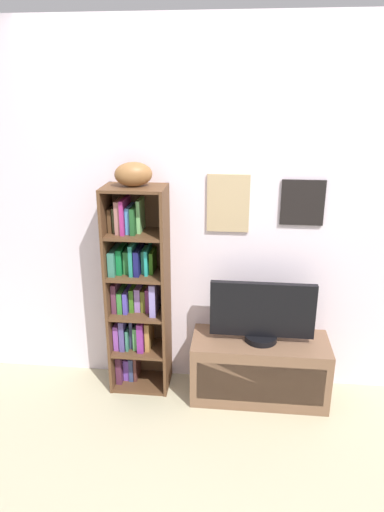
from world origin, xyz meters
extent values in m
cube|color=tan|center=(0.00, 0.00, -0.02)|extent=(5.20, 5.20, 0.04)
cube|color=silver|center=(0.00, 1.13, 1.25)|extent=(4.80, 0.06, 2.50)
cube|color=tan|center=(0.09, 1.09, 1.35)|extent=(0.28, 0.02, 0.39)
cube|color=gray|center=(0.09, 1.09, 1.35)|extent=(0.23, 0.01, 0.34)
cube|color=black|center=(0.57, 1.09, 1.37)|extent=(0.28, 0.02, 0.30)
cube|color=slate|center=(0.57, 1.09, 1.37)|extent=(0.23, 0.01, 0.25)
cube|color=#543621|center=(-0.70, 0.95, 0.74)|extent=(0.02, 0.30, 1.48)
cube|color=#543621|center=(-0.31, 0.95, 0.74)|extent=(0.02, 0.30, 1.48)
cube|color=#543621|center=(-0.51, 1.10, 0.74)|extent=(0.41, 0.01, 1.48)
cube|color=#543621|center=(-0.51, 0.95, 0.01)|extent=(0.37, 0.29, 0.02)
cube|color=#543621|center=(-0.51, 0.95, 0.30)|extent=(0.37, 0.29, 0.02)
cube|color=#543621|center=(-0.51, 0.95, 0.59)|extent=(0.37, 0.29, 0.02)
cube|color=#543621|center=(-0.51, 0.95, 0.87)|extent=(0.37, 0.29, 0.02)
cube|color=#543621|center=(-0.51, 0.95, 1.16)|extent=(0.37, 0.29, 0.02)
cube|color=#543621|center=(-0.51, 0.95, 1.47)|extent=(0.37, 0.29, 0.02)
cube|color=#51253E|center=(-0.67, 0.99, 0.13)|extent=(0.04, 0.21, 0.22)
cube|color=purple|center=(-0.63, 1.01, 0.10)|extent=(0.04, 0.15, 0.17)
cube|color=#37436E|center=(-0.59, 1.01, 0.11)|extent=(0.03, 0.16, 0.18)
cube|color=#572C2A|center=(-0.56, 1.01, 0.12)|extent=(0.02, 0.16, 0.21)
cube|color=purple|center=(-0.67, 0.98, 0.40)|extent=(0.04, 0.22, 0.19)
cube|color=#4E4386|center=(-0.63, 0.98, 0.42)|extent=(0.04, 0.23, 0.23)
cube|color=#35735E|center=(-0.59, 0.98, 0.39)|extent=(0.02, 0.22, 0.16)
cube|color=#363759|center=(-0.57, 1.00, 0.42)|extent=(0.02, 0.18, 0.23)
cube|color=#509B54|center=(-0.54, 0.99, 0.39)|extent=(0.03, 0.20, 0.17)
cube|color=#7A2881|center=(-0.49, 0.97, 0.42)|extent=(0.04, 0.23, 0.22)
cube|color=#A7753C|center=(-0.45, 0.99, 0.41)|extent=(0.03, 0.21, 0.21)
cube|color=#5E2F47|center=(-0.67, 0.99, 0.70)|extent=(0.03, 0.21, 0.21)
cube|color=#338337|center=(-0.63, 0.99, 0.67)|extent=(0.03, 0.21, 0.16)
cube|color=#4C41AE|center=(-0.59, 0.98, 0.67)|extent=(0.03, 0.21, 0.16)
cube|color=#3B741B|center=(-0.56, 1.00, 0.68)|extent=(0.03, 0.18, 0.17)
cube|color=#976DB8|center=(-0.52, 1.01, 0.68)|extent=(0.04, 0.16, 0.17)
cube|color=#595B1C|center=(-0.48, 1.01, 0.67)|extent=(0.03, 0.16, 0.16)
cube|color=#652451|center=(-0.44, 1.00, 0.68)|extent=(0.04, 0.17, 0.17)
cube|color=#8B7DCA|center=(-0.40, 0.97, 0.71)|extent=(0.04, 0.23, 0.23)
cube|color=#387A66|center=(-0.67, 0.97, 0.96)|extent=(0.04, 0.24, 0.16)
cube|color=#127235|center=(-0.62, 0.99, 0.97)|extent=(0.04, 0.20, 0.17)
cube|color=#297236|center=(-0.58, 1.00, 0.96)|extent=(0.04, 0.18, 0.16)
cube|color=#23856F|center=(-0.54, 0.98, 0.99)|extent=(0.03, 0.22, 0.21)
cube|color=navy|center=(-0.50, 0.98, 0.97)|extent=(0.03, 0.22, 0.18)
cube|color=#37A272|center=(-0.47, 1.01, 0.96)|extent=(0.02, 0.16, 0.16)
cube|color=teal|center=(-0.44, 0.99, 0.97)|extent=(0.02, 0.20, 0.18)
cube|color=#336817|center=(-0.41, 1.01, 0.96)|extent=(0.02, 0.17, 0.15)
cube|color=#51351E|center=(-0.68, 1.00, 1.25)|extent=(0.03, 0.18, 0.16)
cube|color=#4B5535|center=(-0.65, 1.01, 1.25)|extent=(0.02, 0.17, 0.16)
cube|color=#A76D65|center=(-0.61, 0.98, 1.28)|extent=(0.03, 0.21, 0.22)
cube|color=#A12A74|center=(-0.58, 0.98, 1.28)|extent=(0.03, 0.23, 0.23)
cube|color=#4990C7|center=(-0.55, 0.99, 1.26)|extent=(0.03, 0.20, 0.17)
cube|color=#1E5225|center=(-0.52, 0.98, 1.26)|extent=(0.03, 0.22, 0.17)
cube|color=#7CC471|center=(-0.48, 1.01, 1.28)|extent=(0.02, 0.17, 0.22)
ellipsoid|color=brown|center=(-0.51, 0.95, 1.56)|extent=(0.28, 0.22, 0.16)
cube|color=brown|center=(0.34, 0.90, 0.22)|extent=(0.94, 0.39, 0.44)
cube|color=brown|center=(0.34, 0.71, 0.22)|extent=(0.84, 0.01, 0.28)
cylinder|color=black|center=(0.34, 0.90, 0.46)|extent=(0.22, 0.22, 0.04)
cube|color=black|center=(0.34, 0.90, 0.67)|extent=(0.70, 0.04, 0.38)
cube|color=white|center=(0.34, 0.89, 0.67)|extent=(0.66, 0.01, 0.34)
camera|label=1|loc=(0.17, -1.93, 2.06)|focal=32.65mm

